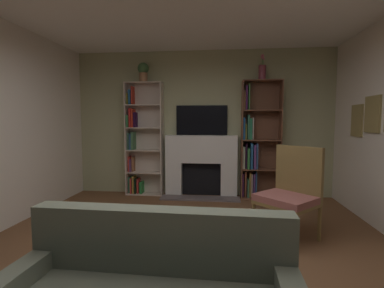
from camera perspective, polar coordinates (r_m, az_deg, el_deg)
name	(u,v)px	position (r m, az deg, el deg)	size (l,w,h in m)	color
ground_plane	(179,270)	(3.02, -2.61, -23.61)	(6.89, 6.89, 0.00)	brown
wall_back_accent	(202,124)	(5.54, 1.99, 4.08)	(4.97, 0.06, 2.74)	tan
fireplace	(201,164)	(5.46, 1.85, -3.94)	(1.44, 0.53, 1.15)	silver
tv	(202,120)	(5.48, 1.95, 4.71)	(0.96, 0.06, 0.56)	black
bookshelf_left	(141,142)	(5.65, -10.05, 0.46)	(0.70, 0.26, 2.15)	beige
bookshelf_right	(255,145)	(5.43, 12.43, -0.22)	(0.70, 0.31, 2.15)	brown
potted_plant	(143,71)	(5.63, -9.62, 14.03)	(0.21, 0.21, 0.36)	#A6724D
vase_with_flowers	(262,71)	(5.46, 13.73, 13.83)	(0.13, 0.13, 0.46)	brown
armchair	(291,191)	(3.74, 18.97, -8.80)	(0.83, 0.83, 1.11)	brown
coffee_table	(172,252)	(2.54, -4.05, -20.55)	(0.79, 0.43, 0.41)	brown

